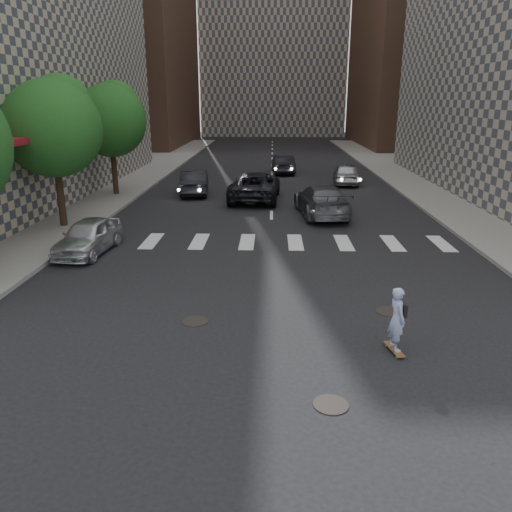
% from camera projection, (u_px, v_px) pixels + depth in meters
% --- Properties ---
extents(ground, '(160.00, 160.00, 0.00)m').
position_uv_depth(ground, '(270.00, 344.00, 12.11)').
color(ground, black).
rests_on(ground, ground).
extents(sidewalk_left, '(13.00, 80.00, 0.15)m').
position_uv_depth(sidewalk_left, '(43.00, 191.00, 31.60)').
color(sidewalk_left, gray).
rests_on(sidewalk_left, ground).
extents(sidewalk_right, '(13.00, 80.00, 0.15)m').
position_uv_depth(sidewalk_right, '(507.00, 194.00, 30.70)').
color(sidewalk_right, gray).
rests_on(sidewalk_right, ground).
extents(tree_b, '(4.20, 4.20, 6.60)m').
position_uv_depth(tree_b, '(54.00, 124.00, 21.61)').
color(tree_b, '#382619').
rests_on(tree_b, sidewalk_left).
extents(tree_c, '(4.20, 4.20, 6.60)m').
position_uv_depth(tree_c, '(111.00, 117.00, 29.24)').
color(tree_c, '#382619').
rests_on(tree_c, sidewalk_left).
extents(manhole_a, '(0.70, 0.70, 0.02)m').
position_uv_depth(manhole_a, '(331.00, 405.00, 9.69)').
color(manhole_a, black).
rests_on(manhole_a, ground).
extents(manhole_b, '(0.70, 0.70, 0.02)m').
position_uv_depth(manhole_b, '(195.00, 321.00, 13.32)').
color(manhole_b, black).
rests_on(manhole_b, ground).
extents(manhole_c, '(0.70, 0.70, 0.02)m').
position_uv_depth(manhole_c, '(388.00, 312.00, 13.92)').
color(manhole_c, black).
rests_on(manhole_c, ground).
extents(skateboarder, '(0.48, 0.84, 1.62)m').
position_uv_depth(skateboarder, '(397.00, 319.00, 11.47)').
color(skateboarder, brown).
rests_on(skateboarder, ground).
extents(silver_sedan, '(1.88, 4.00, 1.32)m').
position_uv_depth(silver_sedan, '(88.00, 236.00, 19.07)').
color(silver_sedan, silver).
rests_on(silver_sedan, ground).
extents(traffic_car_a, '(1.99, 4.60, 1.47)m').
position_uv_depth(traffic_car_a, '(195.00, 182.00, 30.80)').
color(traffic_car_a, black).
rests_on(traffic_car_a, ground).
extents(traffic_car_b, '(2.78, 5.62, 1.57)m').
position_uv_depth(traffic_car_b, '(322.00, 200.00, 25.14)').
color(traffic_car_b, '#4F5056').
rests_on(traffic_car_b, ground).
extents(traffic_car_c, '(3.04, 6.01, 1.63)m').
position_uv_depth(traffic_car_c, '(255.00, 186.00, 29.05)').
color(traffic_car_c, black).
rests_on(traffic_car_c, ground).
extents(traffic_car_d, '(2.20, 4.51, 1.48)m').
position_uv_depth(traffic_car_d, '(346.00, 173.00, 34.48)').
color(traffic_car_d, '#A1A4A8').
rests_on(traffic_car_d, ground).
extents(traffic_car_e, '(1.86, 4.48, 1.44)m').
position_uv_depth(traffic_car_e, '(283.00, 164.00, 39.45)').
color(traffic_car_e, black).
rests_on(traffic_car_e, ground).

